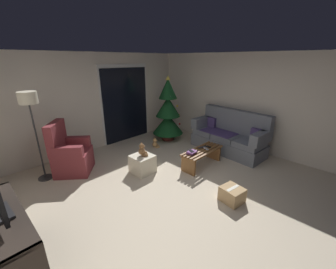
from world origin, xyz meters
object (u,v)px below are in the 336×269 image
at_px(remote_silver, 206,149).
at_px(cell_phone, 191,151).
at_px(book_stack, 192,152).
at_px(teddy_bear_chestnut, 142,150).
at_px(remote_graphite, 201,147).
at_px(remote_black, 208,147).
at_px(christmas_tree, 168,113).
at_px(couch, 229,136).
at_px(coffee_table, 202,155).
at_px(floor_lamp, 30,107).
at_px(cardboard_box_taped_mid_floor, 232,194).
at_px(ottoman, 142,164).
at_px(media_shelf, 8,251).
at_px(teddy_bear_honey_by_tree, 155,144).
at_px(armchair, 70,155).

height_order(remote_silver, cell_phone, cell_phone).
height_order(book_stack, teddy_bear_chestnut, teddy_bear_chestnut).
distance_m(remote_graphite, teddy_bear_chestnut, 1.38).
xyz_separation_m(remote_black, remote_silver, (-0.12, -0.04, 0.00)).
bearing_deg(christmas_tree, couch, -72.37).
relative_size(coffee_table, teddy_bear_chestnut, 3.86).
bearing_deg(floor_lamp, remote_silver, -35.86).
relative_size(remote_black, cardboard_box_taped_mid_floor, 0.38).
xyz_separation_m(cell_phone, teddy_bear_chestnut, (-0.80, 0.68, 0.06)).
bearing_deg(coffee_table, floor_lamp, 143.60).
bearing_deg(ottoman, cell_phone, -40.35).
xyz_separation_m(teddy_bear_chestnut, cardboard_box_taped_mid_floor, (0.43, -1.88, -0.38)).
height_order(remote_graphite, cell_phone, cell_phone).
xyz_separation_m(couch, ottoman, (-2.34, 0.75, -0.20)).
bearing_deg(book_stack, teddy_bear_chestnut, 139.51).
distance_m(book_stack, ottoman, 1.10).
height_order(media_shelf, cardboard_box_taped_mid_floor, media_shelf).
distance_m(christmas_tree, ottoman, 2.14).
distance_m(media_shelf, ottoman, 2.63).
relative_size(book_stack, media_shelf, 0.16).
relative_size(remote_silver, remote_graphite, 1.00).
bearing_deg(teddy_bear_chestnut, cardboard_box_taped_mid_floor, -77.09).
relative_size(coffee_table, media_shelf, 0.79).
bearing_deg(book_stack, christmas_tree, 59.73).
bearing_deg(book_stack, remote_black, -5.26).
distance_m(teddy_bear_chestnut, cardboard_box_taped_mid_floor, 1.97).
distance_m(coffee_table, remote_graphite, 0.19).
xyz_separation_m(christmas_tree, teddy_bear_honey_by_tree, (-0.70, -0.19, -0.72)).
height_order(cell_phone, media_shelf, media_shelf).
distance_m(couch, teddy_bear_honey_by_tree, 2.00).
relative_size(remote_silver, armchair, 0.14).
relative_size(remote_silver, teddy_bear_honey_by_tree, 0.55).
height_order(floor_lamp, teddy_bear_chestnut, floor_lamp).
bearing_deg(couch, christmas_tree, 107.63).
height_order(media_shelf, teddy_bear_honey_by_tree, media_shelf).
bearing_deg(media_shelf, cardboard_box_taped_mid_floor, -20.53).
distance_m(remote_black, cardboard_box_taped_mid_floor, 1.49).
height_order(remote_graphite, media_shelf, media_shelf).
height_order(cell_phone, armchair, armchair).
relative_size(armchair, teddy_bear_honey_by_tree, 3.96).
bearing_deg(coffee_table, ottoman, 146.51).
relative_size(remote_silver, cell_phone, 1.08).
xyz_separation_m(couch, remote_silver, (-1.11, -0.03, 0.01)).
bearing_deg(media_shelf, couch, 0.34).
bearing_deg(remote_silver, armchair, -19.08).
bearing_deg(cardboard_box_taped_mid_floor, couch, 30.73).
relative_size(christmas_tree, cardboard_box_taped_mid_floor, 4.67).
height_order(remote_silver, teddy_bear_chestnut, teddy_bear_chestnut).
bearing_deg(remote_graphite, media_shelf, -72.44).
bearing_deg(teddy_bear_chestnut, armchair, 133.86).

